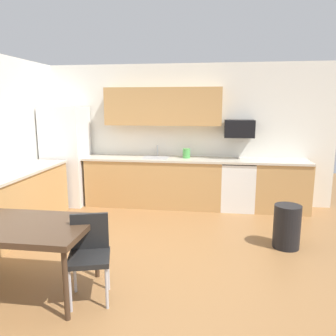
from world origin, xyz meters
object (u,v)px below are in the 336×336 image
(refrigerator, at_px, (67,156))
(microwave, at_px, (239,129))
(trash_bin, at_px, (287,226))
(chair_near_table, at_px, (89,250))
(kettle, at_px, (186,154))
(oven_range, at_px, (237,185))
(dining_table, at_px, (21,230))

(refrigerator, bearing_deg, microwave, 3.12)
(microwave, height_order, trash_bin, microwave)
(refrigerator, height_order, microwave, refrigerator)
(chair_near_table, distance_m, trash_bin, 2.69)
(chair_near_table, height_order, kettle, kettle)
(microwave, distance_m, chair_near_table, 3.80)
(microwave, bearing_deg, kettle, -177.03)
(chair_near_table, relative_size, trash_bin, 1.42)
(refrigerator, distance_m, chair_near_table, 3.53)
(oven_range, bearing_deg, dining_table, -126.75)
(kettle, bearing_deg, refrigerator, -176.82)
(chair_near_table, bearing_deg, oven_range, 62.43)
(refrigerator, bearing_deg, oven_range, 1.39)
(refrigerator, distance_m, dining_table, 3.24)
(oven_range, bearing_deg, kettle, 177.03)
(oven_range, xyz_separation_m, microwave, (0.00, 0.10, 1.05))
(oven_range, height_order, kettle, kettle)
(refrigerator, relative_size, microwave, 3.52)
(refrigerator, bearing_deg, chair_near_table, -61.88)
(kettle, bearing_deg, oven_range, -2.97)
(microwave, relative_size, chair_near_table, 0.64)
(chair_near_table, xyz_separation_m, trash_bin, (2.22, 1.51, -0.20))
(kettle, bearing_deg, microwave, 2.97)
(kettle, bearing_deg, chair_near_table, -102.11)
(refrigerator, distance_m, microwave, 3.36)
(oven_range, xyz_separation_m, trash_bin, (0.57, -1.66, -0.16))
(dining_table, bearing_deg, refrigerator, 106.81)
(oven_range, relative_size, chair_near_table, 1.07)
(chair_near_table, bearing_deg, microwave, 63.16)
(dining_table, bearing_deg, oven_range, 53.25)
(oven_range, distance_m, kettle, 1.12)
(microwave, bearing_deg, oven_range, -90.00)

